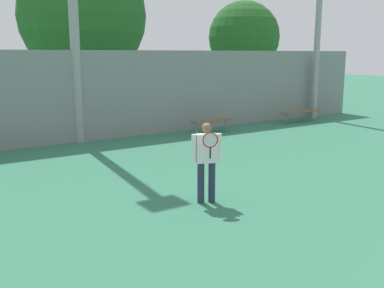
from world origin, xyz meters
name	(u,v)px	position (x,y,z in m)	size (l,w,h in m)	color
tennis_player	(207,158)	(-0.91, 6.26, 0.94)	(0.58, 0.50, 1.64)	#282D47
bench_courtside_far	(212,121)	(4.06, 12.86, 0.45)	(1.72, 0.40, 0.49)	brown
bench_adjacent_court	(300,112)	(8.89, 12.86, 0.45)	(2.03, 0.40, 0.49)	brown
back_fence	(100,96)	(0.00, 13.86, 1.55)	(26.11, 0.06, 3.10)	gray
tree_green_tall	(244,37)	(11.10, 19.39, 3.89)	(4.04, 4.04, 5.93)	brown
tree_green_broad	(83,16)	(1.75, 19.86, 4.68)	(5.86, 5.86, 7.62)	brown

